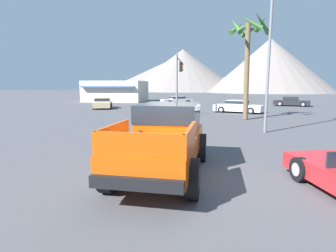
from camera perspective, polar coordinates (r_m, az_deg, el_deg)
ground_plane at (r=7.14m, az=1.55°, el=-11.44°), size 320.00×320.00×0.00m
orange_pickup_truck at (r=7.61m, az=-0.48°, el=-1.60°), size 2.44×5.21×1.92m
parked_car_dark at (r=36.63m, az=25.27°, el=4.90°), size 4.54×3.05×1.19m
parked_car_tan at (r=30.50m, az=-14.03°, el=4.87°), size 2.99×4.50×1.17m
parked_car_silver at (r=35.58m, az=1.94°, el=5.61°), size 4.51×3.44×1.15m
parked_car_white at (r=25.61m, az=14.96°, el=4.16°), size 4.72×3.28×1.16m
traffic_light_main at (r=23.62m, az=2.40°, el=11.33°), size 0.38×4.28×5.04m
street_lamp_post at (r=15.01m, az=21.35°, el=17.94°), size 0.90×0.24×8.47m
palm_tree_tall at (r=20.55m, az=17.13°, el=17.06°), size 2.95×3.07×7.41m
storefront_building at (r=44.43m, az=-11.17°, el=7.43°), size 9.21×8.09×3.32m
distant_mountain_range at (r=131.03m, az=8.86°, el=11.26°), size 111.60×87.97×21.51m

